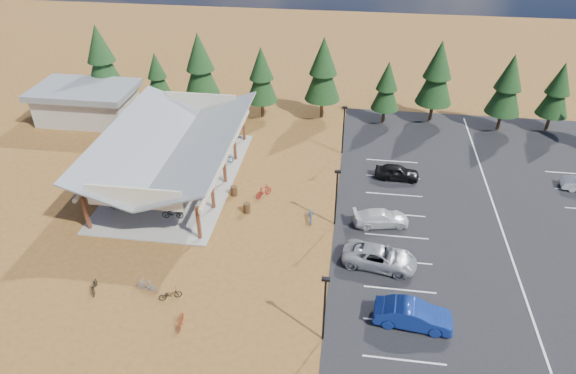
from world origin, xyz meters
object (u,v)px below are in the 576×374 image
Objects in this scene: lamp_post_1 at (336,194)px; bike_4 at (173,213)px; bike_pavilion at (173,143)px; bike_5 at (205,186)px; lamp_post_0 at (324,305)px; bike_6 at (224,157)px; car_2 at (380,257)px; trash_bin_1 at (234,191)px; bike_12 at (170,294)px; car_1 at (413,315)px; lamp_post_2 at (343,127)px; trash_bin_0 at (247,208)px; outbuilding at (87,103)px; bike_0 at (118,206)px; bike_13 at (147,285)px; bike_15 at (264,191)px; car_4 at (397,172)px; bike_1 at (153,186)px; bike_2 at (167,154)px; bike_7 at (222,145)px; bike_14 at (311,215)px; bike_11 at (181,321)px; bike_8 at (94,286)px; car_3 at (381,218)px; bike_3 at (164,142)px.

lamp_post_1 reaches higher than bike_4.
bike_pavilion is 12.92× the size of bike_5.
lamp_post_0 is 23.58m from bike_6.
trash_bin_1 is at bearing 68.16° from car_2.
bike_12 is 16.19m from car_1.
bike_pavilion is at bearing 131.42° from lamp_post_0.
bike_12 is at bearing -115.71° from lamp_post_2.
bike_6 is (-11.38, 8.52, -2.37)m from lamp_post_1.
lamp_post_0 reaches higher than trash_bin_0.
outbuilding is 7.09× the size of bike_0.
lamp_post_1 is 13.62m from bike_4.
bike_13 reaches higher than trash_bin_0.
bike_15 is 0.44× the size of car_4.
bike_1 is at bearing -176.94° from trash_bin_1.
bike_2 is (-9.70, 7.91, 0.05)m from trash_bin_0.
bike_13 is at bearing 172.37° from bike_7.
bike_12 is 13.38m from bike_14.
bike_13 reaches higher than bike_11.
bike_8 is at bearing 165.18° from bike_1.
bike_15 reaches higher than bike_0.
bike_8 is at bearing -73.33° from bike_13.
bike_2 is at bearing -5.80° from bike_12.
lamp_post_0 reaches higher than bike_0.
lamp_post_2 is 2.85× the size of bike_7.
car_1 is (5.60, -10.05, -2.12)m from lamp_post_1.
bike_15 is at bearing -101.90° from bike_5.
bike_5 is at bearing -138.35° from bike_2.
car_4 is at bearing 75.02° from lamp_post_0.
trash_bin_1 reaches higher than bike_12.
bike_11 is (5.88, -17.22, -3.36)m from bike_pavilion.
bike_pavilion reaches higher than bike_14.
bike_0 reaches higher than trash_bin_0.
bike_1 is 12.75m from bike_13.
car_4 is at bearing 1.30° from car_2.
bike_11 is 0.87× the size of bike_15.
bike_0 is 0.34× the size of car_3.
bike_5 is (4.57, 0.60, -0.03)m from bike_1.
car_3 reaches higher than bike_3.
bike_0 is 0.31× the size of car_1.
outbuilding reaches higher than trash_bin_0.
trash_bin_0 is at bearing 162.22° from bike_13.
lamp_post_1 reaches higher than bike_pavilion.
trash_bin_0 is 0.50× the size of bike_15.
bike_6 is 19.08m from bike_8.
car_3 is (22.04, 1.15, 0.19)m from bike_0.
bike_0 is 0.86× the size of bike_7.
bike_7 reaches higher than bike_2.
outbuilding is 6.91× the size of bike_12.
bike_6 is (-11.38, 20.52, -2.37)m from lamp_post_0.
lamp_post_0 is 14.90m from trash_bin_0.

